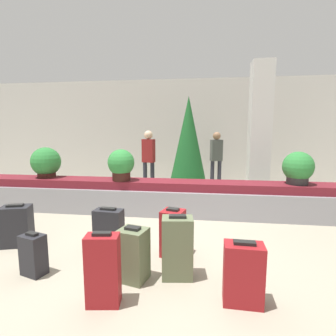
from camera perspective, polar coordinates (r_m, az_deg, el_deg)
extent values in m
plane|color=#9E937F|center=(3.72, -3.60, -17.44)|extent=(18.00, 18.00, 0.00)
cube|color=beige|center=(8.42, 3.20, 8.06)|extent=(18.00, 0.06, 3.20)
cube|color=gray|center=(5.17, 0.00, -7.15)|extent=(8.02, 0.71, 0.49)
cube|color=maroon|center=(5.09, 0.00, -3.65)|extent=(7.70, 0.55, 0.16)
cube|color=silver|center=(6.65, 19.30, 7.62)|extent=(0.48, 0.48, 3.20)
cube|color=#5B6647|center=(2.98, 2.05, -16.96)|extent=(0.36, 0.27, 0.68)
cube|color=black|center=(2.85, 2.09, -10.47)|extent=(0.19, 0.10, 0.03)
cube|color=maroon|center=(2.70, 16.05, -21.31)|extent=(0.37, 0.23, 0.58)
cube|color=black|center=(2.57, 16.33, -15.35)|extent=(0.20, 0.08, 0.03)
cube|color=#232328|center=(3.43, -27.25, -16.45)|extent=(0.30, 0.25, 0.46)
cube|color=black|center=(3.34, -27.52, -12.61)|extent=(0.15, 0.10, 0.03)
cube|color=#5B6647|center=(2.99, -7.59, -18.20)|extent=(0.34, 0.33, 0.57)
cube|color=black|center=(2.87, -7.70, -12.84)|extent=(0.18, 0.13, 0.03)
cube|color=maroon|center=(3.47, 1.06, -13.96)|extent=(0.33, 0.33, 0.60)
cube|color=black|center=(3.37, 1.07, -8.99)|extent=(0.17, 0.13, 0.03)
cube|color=maroon|center=(2.65, -13.95, -20.79)|extent=(0.32, 0.22, 0.67)
cube|color=black|center=(2.50, -14.23, -13.71)|extent=(0.17, 0.09, 0.03)
cube|color=#232328|center=(4.31, -30.05, -10.86)|extent=(0.44, 0.37, 0.56)
cube|color=black|center=(4.23, -30.34, -7.04)|extent=(0.23, 0.15, 0.03)
cube|color=#232328|center=(3.69, -12.75, -13.06)|extent=(0.39, 0.23, 0.56)
cube|color=black|center=(3.60, -12.90, -8.64)|extent=(0.21, 0.09, 0.03)
cylinder|color=#2D2D2D|center=(5.30, 26.31, -2.23)|extent=(0.37, 0.37, 0.17)
sphere|color=#2D7F38|center=(5.27, 26.47, 0.30)|extent=(0.54, 0.54, 0.54)
cylinder|color=#381914|center=(6.02, -24.91, -1.04)|extent=(0.36, 0.36, 0.16)
sphere|color=#2D7F38|center=(5.99, -25.05, 1.28)|extent=(0.59, 0.59, 0.59)
cylinder|color=#381914|center=(5.16, -10.11, -1.55)|extent=(0.35, 0.35, 0.21)
sphere|color=#2D7F38|center=(5.13, -10.18, 1.18)|extent=(0.51, 0.51, 0.51)
cylinder|color=#282833|center=(7.66, 9.61, -1.23)|extent=(0.11, 0.11, 0.76)
cylinder|color=#282833|center=(7.67, 11.10, -1.26)|extent=(0.11, 0.11, 0.76)
cube|color=#474C47|center=(7.58, 10.48, 3.81)|extent=(0.36, 0.28, 0.60)
sphere|color=#936B4C|center=(7.56, 10.56, 6.90)|extent=(0.22, 0.22, 0.22)
cylinder|color=#282833|center=(7.10, -5.00, -1.81)|extent=(0.11, 0.11, 0.77)
cylinder|color=#282833|center=(7.06, -3.41, -1.85)|extent=(0.11, 0.11, 0.77)
cube|color=maroon|center=(6.99, -4.27, 3.77)|extent=(0.36, 0.26, 0.61)
sphere|color=beige|center=(6.97, -4.30, 7.20)|extent=(0.23, 0.23, 0.23)
cylinder|color=#4C331E|center=(6.54, 4.33, -5.31)|extent=(0.16, 0.16, 0.18)
cone|color=#195623|center=(6.37, 4.44, 5.34)|extent=(0.96, 0.96, 2.24)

